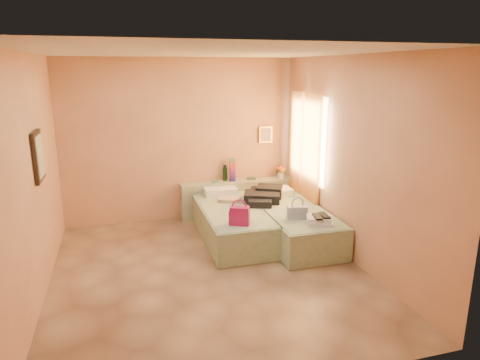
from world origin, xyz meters
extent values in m
plane|color=tan|center=(0.00, 0.00, 0.00)|extent=(4.50, 4.50, 0.00)
cube|color=tan|center=(0.00, 2.25, 1.40)|extent=(4.00, 0.02, 2.80)
cube|color=tan|center=(-2.00, 0.00, 1.40)|extent=(0.02, 4.50, 2.80)
cube|color=tan|center=(2.00, 0.00, 1.40)|extent=(0.02, 4.50, 2.80)
cube|color=silver|center=(0.00, 0.00, 2.80)|extent=(4.00, 4.50, 0.02)
cube|color=#FFDC9E|center=(1.98, 1.25, 1.50)|extent=(0.02, 1.10, 1.40)
cube|color=orange|center=(1.94, 1.10, 1.15)|extent=(0.05, 0.55, 2.20)
cube|color=orange|center=(1.94, 1.70, 1.15)|extent=(0.05, 0.45, 2.20)
cube|color=black|center=(-1.97, 0.40, 1.60)|extent=(0.04, 0.50, 0.60)
cube|color=gold|center=(1.55, 2.22, 1.45)|extent=(0.25, 0.04, 0.30)
cube|color=#A9B291|center=(0.98, 2.10, 0.33)|extent=(2.05, 0.30, 0.65)
cube|color=#A8B995|center=(0.60, 1.05, 0.25)|extent=(0.91, 2.00, 0.50)
cube|color=#A8B995|center=(1.50, 0.74, 0.25)|extent=(0.91, 2.00, 0.50)
cylinder|color=#123218|center=(0.77, 2.17, 0.79)|extent=(0.09, 0.09, 0.28)
cube|color=#AC155A|center=(0.90, 2.12, 0.86)|extent=(0.10, 0.10, 0.42)
cylinder|color=#50936B|center=(0.57, 2.13, 0.66)|extent=(0.13, 0.13, 0.03)
cube|color=#274A33|center=(1.26, 2.15, 0.66)|extent=(0.18, 0.14, 0.03)
cube|color=white|center=(1.81, 2.08, 0.79)|extent=(0.23, 0.23, 0.28)
cube|color=#AC155A|center=(0.51, 0.34, 0.63)|extent=(0.32, 0.26, 0.26)
cube|color=tan|center=(0.66, 1.43, 0.53)|extent=(0.41, 0.38, 0.06)
cube|color=black|center=(1.22, 1.27, 0.59)|extent=(0.78, 0.78, 0.19)
cube|color=#3D5892|center=(1.39, 0.34, 0.59)|extent=(0.30, 0.17, 0.18)
cube|color=silver|center=(1.62, 0.05, 0.55)|extent=(0.44, 0.42, 0.10)
cube|color=black|center=(1.62, 0.04, 0.61)|extent=(0.24, 0.29, 0.03)
camera|label=1|loc=(-1.04, -5.07, 2.62)|focal=32.00mm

